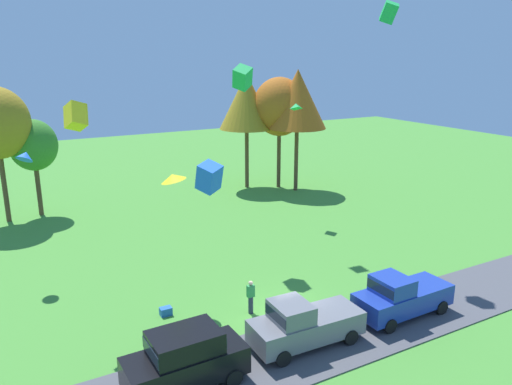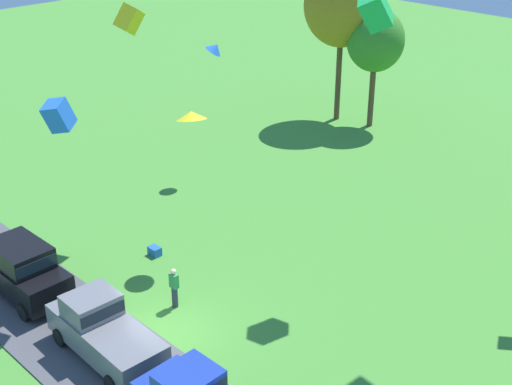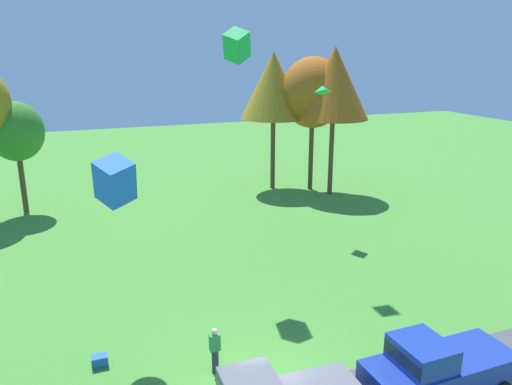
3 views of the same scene
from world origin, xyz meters
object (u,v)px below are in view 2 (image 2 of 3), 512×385
object	(u,v)px
tree_far_left	(342,5)
kite_box_high_left	(59,115)
kite_box_topmost	(129,19)
kite_delta_trailing_tail	(191,115)
cooler_box	(155,251)
car_pickup_far_end	(103,329)
kite_box_high_right	(376,11)
person_beside_suv	(174,287)
kite_delta_mid_center	(215,48)
car_suv_near_entrance	(22,267)
tree_left_of_center	(376,41)

from	to	relation	value
tree_far_left	kite_box_high_left	xyz separation A→B (m)	(6.36, -23.56, 0.27)
kite_box_topmost	kite_delta_trailing_tail	bearing A→B (deg)	-3.36
cooler_box	kite_box_high_left	size ratio (longest dim) A/B	0.55
car_pickup_far_end	kite_box_topmost	distance (m)	13.30
car_pickup_far_end	tree_far_left	size ratio (longest dim) A/B	0.50
kite_box_high_right	kite_box_topmost	distance (m)	10.81
car_pickup_far_end	tree_far_left	distance (m)	27.52
kite_delta_trailing_tail	person_beside_suv	bearing A→B (deg)	-52.21
kite_box_high_right	kite_box_topmost	xyz separation A→B (m)	(-10.09, -3.64, -1.28)
kite_delta_mid_center	kite_box_high_right	bearing A→B (deg)	-12.97
person_beside_suv	kite_box_high_right	distance (m)	12.78
car_suv_near_entrance	tree_far_left	distance (m)	26.16
car_suv_near_entrance	person_beside_suv	distance (m)	6.14
kite_box_high_left	person_beside_suv	bearing A→B (deg)	37.32
kite_box_high_left	kite_delta_mid_center	bearing A→B (deg)	114.10
person_beside_suv	tree_left_of_center	distance (m)	23.33
kite_delta_mid_center	person_beside_suv	bearing A→B (deg)	-49.31
car_suv_near_entrance	person_beside_suv	xyz separation A→B (m)	(4.83, 3.77, -0.42)
tree_left_of_center	car_suv_near_entrance	bearing A→B (deg)	-85.04
tree_left_of_center	kite_box_high_right	bearing A→B (deg)	-54.51
car_pickup_far_end	tree_far_left	xyz separation A→B (m)	(-9.97, 24.86, 6.33)
person_beside_suv	tree_left_of_center	size ratio (longest dim) A/B	0.23
tree_far_left	kite_box_topmost	xyz separation A→B (m)	(2.67, -17.74, 2.20)
car_suv_near_entrance	tree_far_left	size ratio (longest dim) A/B	0.46
tree_left_of_center	cooler_box	xyz separation A→B (m)	(3.34, -19.92, -5.34)
car_suv_near_entrance	tree_left_of_center	world-z (taller)	tree_left_of_center
kite_delta_trailing_tail	kite_box_high_left	bearing A→B (deg)	-95.27
cooler_box	kite_delta_trailing_tail	bearing A→B (deg)	50.57
kite_delta_trailing_tail	kite_box_high_right	bearing A→B (deg)	33.46
kite_box_high_right	kite_box_topmost	size ratio (longest dim) A/B	1.16
cooler_box	kite_delta_mid_center	distance (m)	11.54
kite_delta_mid_center	kite_delta_trailing_tail	distance (m)	8.93
kite_delta_mid_center	kite_box_high_right	xyz separation A→B (m)	(11.86, -2.73, 3.98)
tree_left_of_center	cooler_box	distance (m)	20.89
cooler_box	kite_box_topmost	bearing A→B (deg)	151.02
person_beside_suv	tree_far_left	bearing A→B (deg)	113.86
cooler_box	car_suv_near_entrance	bearing A→B (deg)	-101.41
tree_left_of_center	cooler_box	world-z (taller)	tree_left_of_center
car_suv_near_entrance	kite_delta_mid_center	bearing A→B (deg)	105.02
cooler_box	kite_box_high_left	bearing A→B (deg)	-80.93
kite_delta_trailing_tail	kite_box_high_right	distance (m)	8.36
car_suv_near_entrance	tree_far_left	bearing A→B (deg)	100.34
tree_far_left	cooler_box	world-z (taller)	tree_far_left
cooler_box	kite_delta_mid_center	bearing A→B (deg)	120.76
tree_left_of_center	kite_box_high_right	distance (m)	18.72
kite_delta_trailing_tail	kite_delta_mid_center	bearing A→B (deg)	132.03
kite_box_high_left	cooler_box	bearing A→B (deg)	99.07
car_suv_near_entrance	car_pickup_far_end	size ratio (longest dim) A/B	0.92
car_pickup_far_end	tree_left_of_center	bearing A→B (deg)	106.71
kite_delta_mid_center	kite_box_high_right	size ratio (longest dim) A/B	0.75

